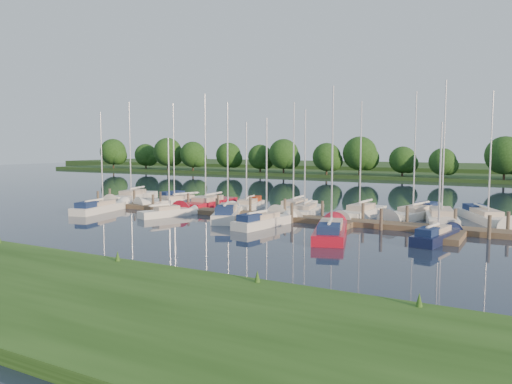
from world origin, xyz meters
The scene contains 24 objects.
ground centered at (0.00, 0.00, 0.00)m, with size 260.00×260.00×0.00m, color #192132.
near_bank centered at (0.00, -16.00, 0.25)m, with size 90.00×10.00×0.50m, color #204212.
dock centered at (0.00, 7.31, 0.20)m, with size 40.00×6.00×0.40m.
mooring_pilings centered at (0.00, 8.43, 0.60)m, with size 38.24×2.84×2.00m.
far_shore centered at (0.00, 75.00, 0.30)m, with size 180.00×30.00×0.60m, color #1D3C17.
distant_hill centered at (0.00, 100.00, 0.70)m, with size 220.00×40.00×1.40m, color #304A20.
treeline centered at (-4.02, 62.33, 4.13)m, with size 146.76×9.80×8.30m.
sailboat_n_0 centered at (-18.86, 12.57, 0.28)m, with size 3.91×8.96×11.39m.
motorboat centered at (-13.16, 12.29, 0.35)m, with size 2.45×5.47×1.67m.
sailboat_n_2 centered at (-12.12, 11.84, 0.27)m, with size 4.39×8.62×10.88m.
sailboat_n_3 centered at (-7.83, 11.32, 0.28)m, with size 2.60×9.16×11.60m.
sailboat_n_4 centered at (-3.56, 12.01, 0.32)m, with size 2.69×6.86×8.79m.
sailboat_n_5 centered at (0.94, 12.96, 0.28)m, with size 2.37×8.29×10.56m.
sailboat_n_6 centered at (2.74, 11.34, 0.27)m, with size 2.77×7.70×9.64m.
sailboat_n_7 centered at (7.61, 12.09, 0.28)m, with size 2.50×8.03×10.31m.
sailboat_n_8 centered at (11.69, 14.35, 0.31)m, with size 3.86×8.84×11.05m.
sailboat_n_9 centered at (14.18, 11.97, 0.28)m, with size 3.85×9.21×11.66m.
sailboat_n_10 centered at (17.19, 14.83, 0.31)m, with size 5.08×8.38×10.84m.
sailboat_s_0 centered at (-14.90, 4.05, 0.32)m, with size 2.98×7.60×9.63m.
sailboat_s_1 centered at (-7.42, 4.62, 0.27)m, with size 2.87×5.44×7.17m.
sailboat_s_2 centered at (-1.98, 5.84, 0.34)m, with size 4.72×7.65×10.26m.
sailboat_s_3 centered at (2.50, 3.93, 0.32)m, with size 2.40×6.73×8.64m.
sailboat_s_4 centered at (8.51, 2.45, 0.32)m, with size 3.96×8.35×10.57m.
sailboat_s_5 centered at (15.09, 4.04, 0.32)m, with size 2.32×6.24×8.03m.
Camera 1 is at (20.36, -29.33, 6.17)m, focal length 35.00 mm.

